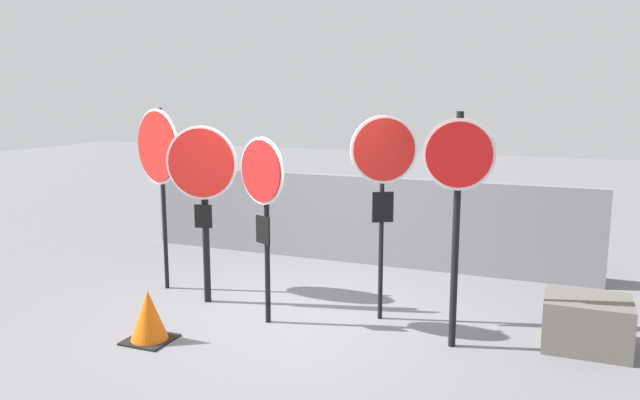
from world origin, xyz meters
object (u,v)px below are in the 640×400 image
object	(u,v)px
stop_sign_4	(458,183)
storage_crate	(587,323)
stop_sign_3	(383,167)
stop_sign_0	(158,154)
traffic_cone_0	(149,316)
stop_sign_1	(203,181)
stop_sign_2	(263,188)

from	to	relation	value
stop_sign_4	storage_crate	size ratio (longest dim) A/B	2.87
stop_sign_3	stop_sign_4	world-z (taller)	stop_sign_4
stop_sign_0	traffic_cone_0	world-z (taller)	stop_sign_0
stop_sign_0	stop_sign_3	distance (m)	2.91
stop_sign_0	stop_sign_1	distance (m)	0.88
stop_sign_2	stop_sign_4	size ratio (longest dim) A/B	0.88
stop_sign_1	storage_crate	bearing A→B (deg)	-8.17
stop_sign_3	stop_sign_0	bearing A→B (deg)	149.25
stop_sign_4	stop_sign_1	bearing A→B (deg)	164.55
stop_sign_2	storage_crate	bearing A→B (deg)	35.29
stop_sign_4	storage_crate	world-z (taller)	stop_sign_4
stop_sign_0	stop_sign_4	distance (m)	3.82
stop_sign_4	traffic_cone_0	world-z (taller)	stop_sign_4
traffic_cone_0	storage_crate	bearing A→B (deg)	19.63
storage_crate	stop_sign_1	bearing A→B (deg)	-176.61
stop_sign_1	stop_sign_0	bearing A→B (deg)	150.41
stop_sign_2	traffic_cone_0	bearing A→B (deg)	-109.44
stop_sign_0	stop_sign_1	world-z (taller)	stop_sign_0
stop_sign_1	stop_sign_4	distance (m)	3.00
stop_sign_3	storage_crate	bearing A→B (deg)	-29.91
stop_sign_1	stop_sign_4	world-z (taller)	stop_sign_4
stop_sign_2	traffic_cone_0	xyz separation A→B (m)	(-0.86, -0.88, -1.24)
stop_sign_0	stop_sign_2	size ratio (longest dim) A/B	1.13
stop_sign_2	stop_sign_3	distance (m)	1.30
stop_sign_1	stop_sign_4	xyz separation A→B (m)	(2.98, -0.24, 0.17)
stop_sign_2	stop_sign_4	xyz separation A→B (m)	(2.02, 0.09, 0.15)
stop_sign_1	traffic_cone_0	world-z (taller)	stop_sign_1
stop_sign_2	traffic_cone_0	distance (m)	1.75
stop_sign_0	stop_sign_2	distance (m)	1.88
stop_sign_2	traffic_cone_0	size ratio (longest dim) A/B	3.84
stop_sign_1	stop_sign_2	world-z (taller)	stop_sign_1
stop_sign_0	traffic_cone_0	size ratio (longest dim) A/B	4.35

